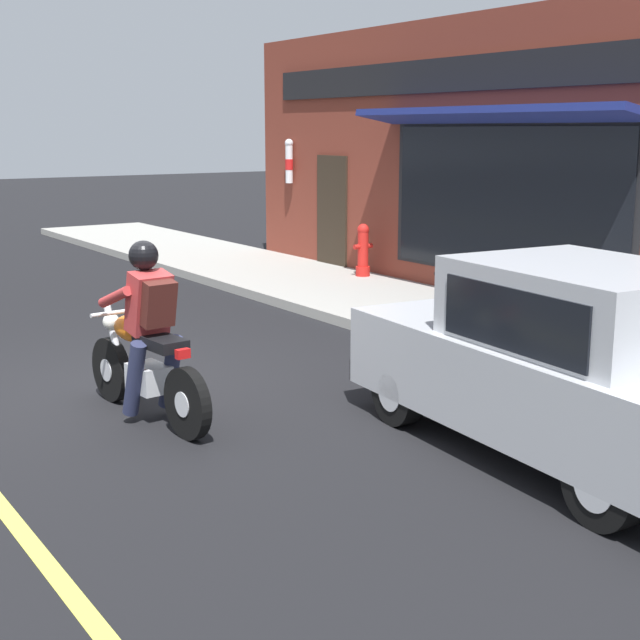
% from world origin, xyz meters
% --- Properties ---
extents(ground_plane, '(80.00, 80.00, 0.00)m').
position_xyz_m(ground_plane, '(0.00, 0.00, 0.00)').
color(ground_plane, black).
extents(sidewalk_curb, '(2.60, 22.00, 0.14)m').
position_xyz_m(sidewalk_curb, '(4.77, 3.00, 0.07)').
color(sidewalk_curb, '#9E9B93').
rests_on(sidewalk_curb, ground).
extents(storefront_building, '(1.25, 10.53, 4.20)m').
position_xyz_m(storefront_building, '(6.30, 2.08, 2.11)').
color(storefront_building, maroon).
rests_on(storefront_building, ground).
extents(motorcycle_with_rider, '(0.60, 2.02, 1.62)m').
position_xyz_m(motorcycle_with_rider, '(-0.17, -1.02, 0.68)').
color(motorcycle_with_rider, black).
rests_on(motorcycle_with_rider, ground).
extents(car_hatchback, '(1.98, 3.91, 1.57)m').
position_xyz_m(car_hatchback, '(2.19, -3.72, 0.77)').
color(car_hatchback, black).
rests_on(car_hatchback, ground).
extents(fire_hydrant, '(0.36, 0.24, 0.88)m').
position_xyz_m(fire_hydrant, '(5.71, 3.62, 0.57)').
color(fire_hydrant, red).
rests_on(fire_hydrant, sidewalk_curb).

